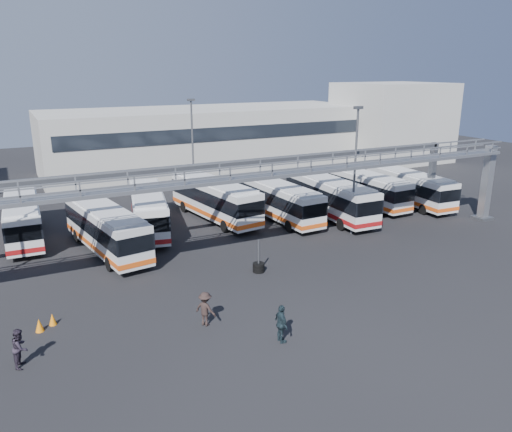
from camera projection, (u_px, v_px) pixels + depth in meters
name	position (u px, v px, depth m)	size (l,w,h in m)	color
ground	(261.00, 296.00, 29.50)	(140.00, 140.00, 0.00)	black
gantry	(220.00, 186.00, 32.95)	(51.40, 5.15, 7.10)	gray
warehouse	(208.00, 139.00, 66.04)	(42.00, 14.00, 8.00)	#9E9E99
building_right	(392.00, 122.00, 71.82)	(14.00, 12.00, 11.00)	#B2B2AD
light_pole_mid	(355.00, 164.00, 39.08)	(0.70, 0.35, 10.21)	#4C4F54
light_pole_back	(193.00, 146.00, 48.40)	(0.70, 0.35, 10.21)	#4C4F54
bus_2	(23.00, 217.00, 38.84)	(2.91, 10.96, 3.30)	silver
bus_3	(106.00, 228.00, 36.10)	(4.23, 11.40, 3.39)	silver
bus_4	(148.00, 209.00, 40.90)	(4.82, 11.40, 3.37)	silver
bus_5	(215.00, 198.00, 44.03)	(4.20, 11.84, 3.52)	silver
bus_6	(279.00, 200.00, 44.06)	(3.03, 10.96, 3.30)	silver
bus_7	(330.00, 196.00, 44.70)	(3.08, 11.64, 3.51)	silver
bus_8	(365.00, 187.00, 48.64)	(2.80, 10.78, 3.25)	silver
bus_9	(409.00, 187.00, 48.95)	(3.07, 10.89, 3.27)	silver
pedestrian_b	(20.00, 348.00, 22.40)	(0.90, 0.70, 1.84)	#27202C
pedestrian_c	(205.00, 309.00, 25.97)	(1.20, 0.69, 1.86)	black
pedestrian_d	(281.00, 324.00, 24.32)	(1.16, 0.48, 1.98)	#1A282F
cone_left	(39.00, 325.00, 25.51)	(0.44, 0.44, 0.69)	orange
cone_right	(53.00, 319.00, 26.17)	(0.40, 0.40, 0.63)	orange
tire_stack	(259.00, 267.00, 32.97)	(0.79, 0.79, 2.24)	black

